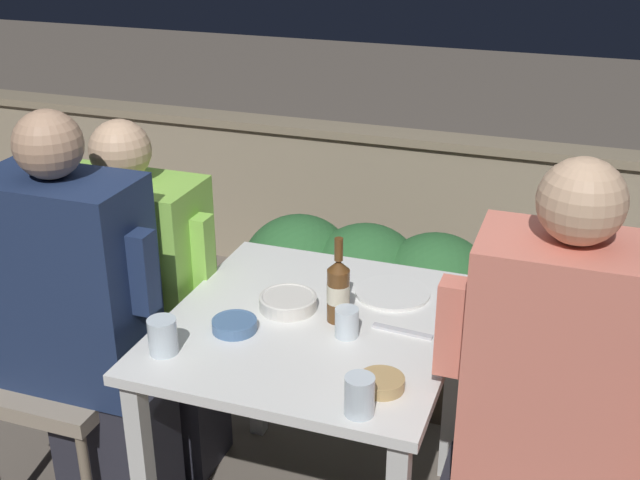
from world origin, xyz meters
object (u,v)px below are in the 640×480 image
beer_bottle (338,290)px  person_green_blouse (146,302)px  chair_left_far (93,298)px  person_navy_jumper (84,328)px  chair_left_near (31,338)px  chair_right_near (618,471)px  person_coral_top (536,421)px  chair_right_far (635,397)px

beer_bottle → person_green_blouse: bearing=169.5°
beer_bottle → chair_left_far: bearing=171.8°
person_navy_jumper → chair_left_far: bearing=120.7°
chair_left_near → chair_right_near: 1.71m
chair_left_far → beer_bottle: (0.91, -0.13, 0.25)m
chair_right_near → person_coral_top: person_coral_top is taller
chair_left_near → chair_left_far: (0.03, 0.29, 0.00)m
beer_bottle → person_coral_top: bearing=-19.4°
chair_right_near → chair_right_far: same height
person_coral_top → beer_bottle: (-0.57, 0.20, 0.16)m
chair_left_near → chair_right_near: bearing=-1.4°
chair_left_near → person_navy_jumper: person_navy_jumper is taller
person_navy_jumper → beer_bottle: size_ratio=5.25×
chair_left_far → person_green_blouse: size_ratio=0.80×
person_green_blouse → person_coral_top: person_coral_top is taller
chair_left_near → person_green_blouse: (0.23, 0.29, 0.02)m
chair_left_far → chair_right_near: 1.71m
person_navy_jumper → chair_right_near: bearing=-1.6°
person_navy_jumper → chair_left_near: bearing=-180.0°
chair_right_near → chair_left_far: bearing=168.8°
chair_left_far → chair_right_far: 1.72m
chair_left_near → chair_right_far: same height
chair_right_near → person_coral_top: size_ratio=0.73×
chair_left_near → person_navy_jumper: size_ratio=0.74×
chair_left_near → chair_right_near: same height
chair_left_far → person_green_blouse: 0.20m
person_navy_jumper → chair_right_near: person_navy_jumper is taller
chair_left_far → person_green_blouse: (0.20, -0.00, 0.02)m
chair_left_far → person_navy_jumper: bearing=-59.3°
person_navy_jumper → person_green_blouse: person_navy_jumper is taller
person_coral_top → beer_bottle: 0.62m
person_coral_top → beer_bottle: size_ratio=5.37×
chair_right_near → beer_bottle: size_ratio=3.90×
chair_left_far → person_coral_top: person_coral_top is taller
chair_right_near → person_navy_jumper: bearing=178.4°
person_navy_jumper → beer_bottle: (0.74, 0.16, 0.18)m
chair_left_near → beer_bottle: 0.98m
chair_left_far → beer_bottle: beer_bottle is taller
chair_left_far → person_coral_top: 1.52m
chair_left_near → person_navy_jumper: bearing=0.0°
person_navy_jumper → chair_right_near: size_ratio=1.35×
chair_left_far → chair_right_far: bearing=-0.0°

